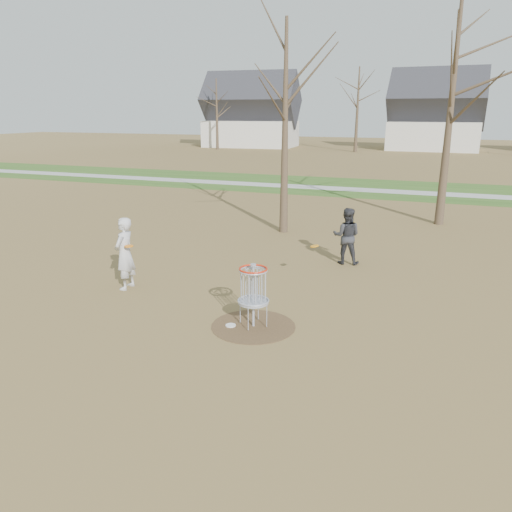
{
  "coord_description": "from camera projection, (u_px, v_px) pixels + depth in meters",
  "views": [
    {
      "loc": [
        3.47,
        -9.14,
        4.41
      ],
      "look_at": [
        -0.5,
        1.5,
        1.1
      ],
      "focal_mm": 35.0,
      "sensor_mm": 36.0,
      "label": 1
    }
  ],
  "objects": [
    {
      "name": "dirt_circle",
      "position": [
        253.0,
        326.0,
        10.61
      ],
      "size": [
        1.8,
        1.8,
        0.01
      ],
      "primitive_type": "cylinder",
      "color": "#47331E",
      "rests_on": "ground"
    },
    {
      "name": "player_throwing",
      "position": [
        347.0,
        236.0,
        14.78
      ],
      "size": [
        0.88,
        0.72,
        1.69
      ],
      "primitive_type": "imported",
      "rotation": [
        0.0,
        0.0,
        3.24
      ],
      "color": "#2C2D30",
      "rests_on": "ground"
    },
    {
      "name": "bare_trees",
      "position": [
        429.0,
        99.0,
        40.71
      ],
      "size": [
        52.62,
        44.98,
        9.0
      ],
      "color": "#382B1E",
      "rests_on": "ground"
    },
    {
      "name": "green_band",
      "position": [
        379.0,
        188.0,
        29.5
      ],
      "size": [
        160.0,
        8.0,
        0.01
      ],
      "primitive_type": "cube",
      "color": "#2D5119",
      "rests_on": "ground"
    },
    {
      "name": "player_standing",
      "position": [
        125.0,
        254.0,
        12.64
      ],
      "size": [
        0.48,
        0.7,
        1.86
      ],
      "primitive_type": "imported",
      "rotation": [
        0.0,
        0.0,
        -1.52
      ],
      "color": "beige",
      "rests_on": "ground"
    },
    {
      "name": "discs_in_play",
      "position": [
        228.0,
        246.0,
        12.65
      ],
      "size": [
        4.44,
        2.3,
        0.17
      ],
      "color": "orange",
      "rests_on": "ground"
    },
    {
      "name": "footpath",
      "position": [
        377.0,
        191.0,
        28.6
      ],
      "size": [
        160.0,
        1.5,
        0.01
      ],
      "primitive_type": "cube",
      "color": "#9E9E99",
      "rests_on": "green_band"
    },
    {
      "name": "ground",
      "position": [
        253.0,
        326.0,
        10.61
      ],
      "size": [
        160.0,
        160.0,
        0.0
      ],
      "primitive_type": "plane",
      "color": "brown",
      "rests_on": "ground"
    },
    {
      "name": "disc_grounded",
      "position": [
        231.0,
        325.0,
        10.61
      ],
      "size": [
        0.22,
        0.22,
        0.02
      ],
      "primitive_type": "cylinder",
      "color": "white",
      "rests_on": "dirt_circle"
    },
    {
      "name": "houses_row",
      "position": [
        457.0,
        119.0,
        55.45
      ],
      "size": [
        56.51,
        10.01,
        7.26
      ],
      "color": "silver",
      "rests_on": "ground"
    },
    {
      "name": "disc_golf_basket",
      "position": [
        253.0,
        286.0,
        10.36
      ],
      "size": [
        0.64,
        0.64,
        1.35
      ],
      "color": "#9EA3AD",
      "rests_on": "ground"
    }
  ]
}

